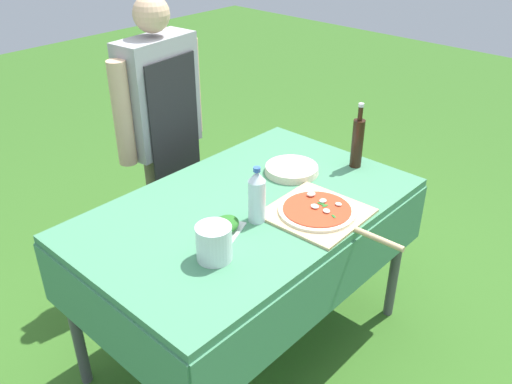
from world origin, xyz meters
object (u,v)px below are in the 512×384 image
prep_table (247,223)px  pizza_on_peel (319,212)px  herb_container (226,225)px  plate_stack (292,169)px  mixing_tub (214,243)px  water_bottle (257,196)px  oil_bottle (357,142)px  person_cook (162,122)px

prep_table → pizza_on_peel: (0.14, -0.27, 0.10)m
herb_container → plate_stack: 0.57m
mixing_tub → prep_table: bearing=25.8°
pizza_on_peel → herb_container: 0.40m
prep_table → pizza_on_peel: bearing=-62.2°
water_bottle → plate_stack: size_ratio=0.95×
oil_bottle → water_bottle: (-0.68, 0.02, -0.01)m
pizza_on_peel → oil_bottle: (0.48, 0.14, 0.11)m
herb_container → mixing_tub: 0.19m
oil_bottle → mixing_tub: 0.97m
water_bottle → mixing_tub: bearing=-168.6°
person_cook → herb_container: (-0.37, -0.85, -0.08)m
water_bottle → plate_stack: bearing=20.8°
prep_table → herb_container: herb_container is taller
person_cook → prep_table: bearing=70.8°
pizza_on_peel → water_bottle: size_ratio=2.43×
prep_table → plate_stack: bearing=7.6°
herb_container → prep_table: bearing=20.3°
pizza_on_peel → herb_container: bearing=147.8°
herb_container → person_cook: bearing=66.2°
prep_table → plate_stack: plate_stack is taller
pizza_on_peel → person_cook: bearing=86.2°
person_cook → herb_container: bearing=59.8°
water_bottle → herb_container: bearing=165.1°
water_bottle → plate_stack: 0.45m
water_bottle → pizza_on_peel: bearing=-38.8°
person_cook → water_bottle: person_cook is taller
oil_bottle → mixing_tub: size_ratio=2.34×
oil_bottle → plate_stack: (-0.26, 0.18, -0.11)m
prep_table → herb_container: (-0.20, -0.07, 0.12)m
person_cook → herb_container: 0.93m
mixing_tub → plate_stack: size_ratio=0.54×
oil_bottle → person_cook: bearing=115.9°
oil_bottle → herb_container: oil_bottle is taller
person_cook → herb_container: size_ratio=8.48×
plate_stack → pizza_on_peel: bearing=-123.7°
prep_table → mixing_tub: bearing=-154.2°
oil_bottle → mixing_tub: (-0.97, -0.03, -0.06)m
prep_table → mixing_tub: 0.42m
person_cook → plate_stack: (0.18, -0.73, -0.09)m
pizza_on_peel → herb_container: herb_container is taller
oil_bottle → herb_container: 0.83m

